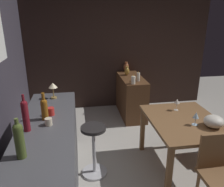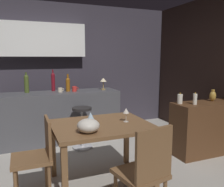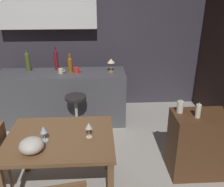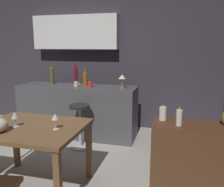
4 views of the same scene
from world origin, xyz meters
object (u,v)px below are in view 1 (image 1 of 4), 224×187
(sideboard_cabinet, at_px, (131,96))
(vase_brass, at_px, (127,71))
(counter_lamp, at_px, (53,87))
(vase_copper, at_px, (126,67))
(wine_glass_right, at_px, (177,102))
(cup_red, at_px, (51,111))
(pillar_candle_tall, at_px, (138,77))
(wine_bottle_olive, at_px, (19,139))
(pillar_candle_short, at_px, (133,80))
(bar_stool, at_px, (94,149))
(wine_bottle_ruby, at_px, (25,115))
(fruit_bowl, at_px, (214,121))
(cup_cream, at_px, (49,122))
(chair_near_window, at_px, (220,173))
(wine_bottle_amber, at_px, (44,108))
(wine_glass_left, at_px, (196,116))
(dining_table, at_px, (184,126))

(sideboard_cabinet, relative_size, vase_brass, 5.94)
(counter_lamp, bearing_deg, vase_brass, -44.85)
(vase_brass, relative_size, vase_copper, 0.89)
(wine_glass_right, bearing_deg, cup_red, 98.07)
(pillar_candle_tall, xyz_separation_m, vase_brass, (0.46, 0.12, 0.00))
(wine_bottle_olive, xyz_separation_m, pillar_candle_short, (2.12, -1.49, -0.18))
(sideboard_cabinet, height_order, pillar_candle_short, pillar_candle_short)
(bar_stool, relative_size, pillar_candle_tall, 3.74)
(sideboard_cabinet, xyz_separation_m, wine_glass_right, (-1.53, -0.28, 0.46))
(wine_glass_right, height_order, cup_red, cup_red)
(bar_stool, bearing_deg, wine_bottle_ruby, 116.77)
(fruit_bowl, xyz_separation_m, cup_cream, (0.04, 1.92, 0.13))
(chair_near_window, height_order, bar_stool, chair_near_window)
(cup_cream, xyz_separation_m, counter_lamp, (0.82, 0.01, 0.13))
(bar_stool, height_order, wine_bottle_olive, wine_bottle_olive)
(cup_cream, bearing_deg, pillar_candle_tall, -40.29)
(chair_near_window, relative_size, vase_brass, 4.74)
(bar_stool, height_order, wine_bottle_amber, wine_bottle_amber)
(pillar_candle_tall, relative_size, pillar_candle_short, 1.10)
(cup_red, bearing_deg, bar_stool, -89.70)
(wine_glass_left, height_order, cup_cream, cup_cream)
(wine_bottle_amber, bearing_deg, cup_cream, -160.85)
(fruit_bowl, relative_size, wine_bottle_ruby, 0.60)
(wine_glass_right, bearing_deg, sideboard_cabinet, 10.34)
(cup_cream, bearing_deg, vase_brass, -31.64)
(wine_bottle_ruby, relative_size, pillar_candle_short, 2.33)
(pillar_candle_short, bearing_deg, wine_bottle_amber, 135.74)
(sideboard_cabinet, height_order, bar_stool, sideboard_cabinet)
(pillar_candle_tall, bearing_deg, vase_copper, 4.80)
(dining_table, relative_size, vase_copper, 5.41)
(vase_brass, bearing_deg, fruit_bowl, -165.68)
(wine_bottle_amber, relative_size, wine_bottle_olive, 0.89)
(cup_red, height_order, pillar_candle_tall, pillar_candle_tall)
(dining_table, height_order, sideboard_cabinet, sideboard_cabinet)
(cup_red, bearing_deg, wine_glass_right, -81.93)
(bar_stool, xyz_separation_m, vase_brass, (1.93, -0.86, 0.53))
(wine_bottle_amber, distance_m, pillar_candle_short, 1.98)
(wine_glass_right, xyz_separation_m, wine_bottle_olive, (-1.05, 1.85, 0.20))
(sideboard_cabinet, relative_size, cup_cream, 9.87)
(counter_lamp, bearing_deg, bar_stool, -137.88)
(wine_bottle_olive, bearing_deg, dining_table, -67.95)
(wine_glass_right, xyz_separation_m, wine_bottle_ruby, (-0.59, 1.89, 0.21))
(wine_glass_left, bearing_deg, wine_bottle_ruby, 93.92)
(fruit_bowl, bearing_deg, wine_bottle_olive, 103.85)
(chair_near_window, bearing_deg, vase_copper, 5.95)
(wine_bottle_olive, bearing_deg, pillar_candle_short, -35.09)
(wine_glass_left, xyz_separation_m, fruit_bowl, (-0.08, -0.19, -0.05))
(wine_bottle_olive, bearing_deg, bar_stool, -38.82)
(dining_table, bearing_deg, vase_brass, 9.12)
(bar_stool, relative_size, wine_bottle_olive, 1.95)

